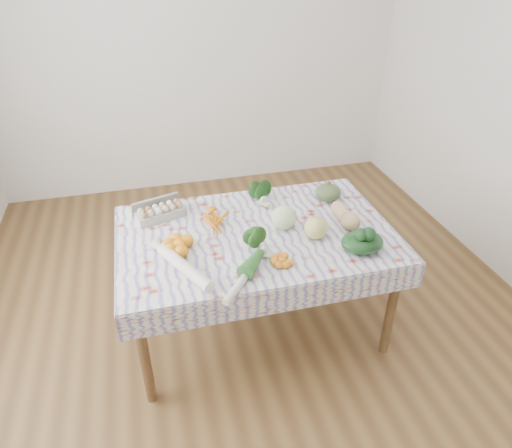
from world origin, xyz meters
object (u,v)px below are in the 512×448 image
butternut_squash (346,215)px  kabocha_squash (328,192)px  dining_table (256,243)px  grapefruit (316,228)px  cabbage (284,217)px  egg_carton (161,213)px

butternut_squash → kabocha_squash: bearing=88.2°
dining_table → butternut_squash: bearing=-3.9°
kabocha_squash → grapefruit: size_ratio=1.26×
cabbage → butternut_squash: size_ratio=0.59×
grapefruit → egg_carton: bearing=152.7°
dining_table → butternut_squash: size_ratio=6.27×
grapefruit → butternut_squash: bearing=24.0°
egg_carton → butternut_squash: size_ratio=1.22×
kabocha_squash → grapefruit: bearing=-120.9°
egg_carton → butternut_squash: (1.11, -0.34, 0.02)m
egg_carton → kabocha_squash: bearing=-19.0°
dining_table → butternut_squash: butternut_squash is taller
egg_carton → cabbage: (0.72, -0.30, 0.03)m
dining_table → egg_carton: (-0.54, 0.30, 0.13)m
kabocha_squash → cabbage: size_ratio=1.14×
egg_carton → grapefruit: bearing=-44.4°
egg_carton → grapefruit: size_ratio=2.27×
cabbage → egg_carton: bearing=157.3°
dining_table → kabocha_squash: (0.57, 0.27, 0.14)m
egg_carton → cabbage: size_ratio=2.05×
cabbage → grapefruit: bearing=-44.5°
dining_table → egg_carton: egg_carton is taller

